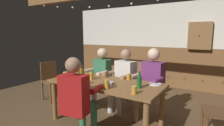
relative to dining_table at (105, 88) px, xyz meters
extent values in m
plane|color=brown|center=(0.00, -0.04, -0.63)|extent=(7.03, 7.03, 0.00)
cube|color=silver|center=(0.00, 2.88, 1.13)|extent=(5.86, 0.12, 1.23)
cube|color=brown|center=(0.00, 2.88, -0.06)|extent=(5.86, 0.12, 1.15)
cube|color=brown|center=(0.00, 0.00, 0.08)|extent=(1.88, 0.84, 0.04)
cylinder|color=brown|center=(-0.86, -0.34, -0.29)|extent=(0.08, 0.08, 0.70)
cylinder|color=brown|center=(-0.86, 0.34, -0.29)|extent=(0.08, 0.08, 0.70)
cylinder|color=brown|center=(0.86, 0.34, -0.29)|extent=(0.08, 0.08, 0.70)
cube|color=#33724C|center=(-0.56, 0.72, 0.09)|extent=(0.38, 0.24, 0.53)
sphere|color=beige|center=(-0.56, 0.72, 0.49)|extent=(0.21, 0.21, 0.21)
cylinder|color=#B78493|center=(-0.48, 0.55, -0.15)|extent=(0.17, 0.43, 0.13)
cylinder|color=#B78493|center=(-0.68, 0.57, -0.15)|extent=(0.17, 0.43, 0.13)
cylinder|color=#B78493|center=(-0.50, 0.34, -0.42)|extent=(0.10, 0.10, 0.42)
cylinder|color=#B78493|center=(-0.70, 0.36, -0.42)|extent=(0.10, 0.10, 0.42)
cylinder|color=beige|center=(-0.38, 0.46, 0.12)|extent=(0.11, 0.29, 0.08)
cylinder|color=beige|center=(-0.80, 0.50, 0.12)|extent=(0.11, 0.29, 0.08)
cube|color=silver|center=(0.00, 0.72, 0.09)|extent=(0.43, 0.30, 0.53)
sphere|color=#9E755B|center=(0.00, 0.72, 0.49)|extent=(0.21, 0.21, 0.21)
cylinder|color=silver|center=(0.08, 0.57, -0.15)|extent=(0.20, 0.40, 0.13)
cylinder|color=silver|center=(-0.13, 0.61, -0.15)|extent=(0.20, 0.40, 0.13)
cylinder|color=silver|center=(0.05, 0.38, -0.42)|extent=(0.10, 0.10, 0.42)
cylinder|color=silver|center=(-0.17, 0.42, -0.42)|extent=(0.10, 0.10, 0.42)
cylinder|color=#9E755B|center=(0.18, 0.43, 0.12)|extent=(0.13, 0.29, 0.08)
cylinder|color=#9E755B|center=(-0.27, 0.51, 0.12)|extent=(0.13, 0.29, 0.08)
cube|color=#6B2D66|center=(0.56, 0.72, 0.11)|extent=(0.42, 0.27, 0.56)
sphere|color=beige|center=(0.56, 0.72, 0.52)|extent=(0.22, 0.22, 0.22)
cylinder|color=#997F60|center=(0.64, 0.54, -0.15)|extent=(0.20, 0.45, 0.13)
cylinder|color=#997F60|center=(0.43, 0.58, -0.15)|extent=(0.20, 0.45, 0.13)
cylinder|color=#997F60|center=(0.61, 0.33, -0.42)|extent=(0.10, 0.10, 0.42)
cylinder|color=#997F60|center=(0.39, 0.36, -0.42)|extent=(0.10, 0.10, 0.42)
cylinder|color=#6B2D66|center=(0.75, 0.44, 0.13)|extent=(0.13, 0.29, 0.08)
cylinder|color=beige|center=(0.30, 0.52, 0.13)|extent=(0.13, 0.29, 0.08)
cube|color=#AD1919|center=(0.00, -0.72, 0.09)|extent=(0.40, 0.27, 0.53)
sphere|color=#9E755B|center=(0.00, -0.72, 0.48)|extent=(0.20, 0.20, 0.20)
cylinder|color=#33724C|center=(-0.13, -0.59, -0.15)|extent=(0.20, 0.42, 0.13)
cylinder|color=#33724C|center=(0.07, -0.55, -0.15)|extent=(0.20, 0.42, 0.13)
cylinder|color=#33724C|center=(-0.16, -0.39, -0.42)|extent=(0.10, 0.10, 0.42)
cylinder|color=#33724C|center=(0.03, -0.35, -0.42)|extent=(0.10, 0.10, 0.42)
cylinder|color=#AD1919|center=(-0.25, -0.52, 0.12)|extent=(0.13, 0.29, 0.08)
cylinder|color=#AD1919|center=(0.16, -0.44, 0.12)|extent=(0.13, 0.29, 0.08)
cube|color=brown|center=(1.65, 0.39, -0.18)|extent=(0.53, 0.53, 0.02)
cylinder|color=brown|center=(1.42, 0.53, -0.41)|extent=(0.04, 0.04, 0.44)
cube|color=brown|center=(0.04, 1.30, -0.18)|extent=(0.45, 0.45, 0.02)
cube|color=brown|center=(0.05, 1.50, 0.04)|extent=(0.40, 0.04, 0.42)
cylinder|color=brown|center=(0.23, 1.10, -0.41)|extent=(0.04, 0.04, 0.44)
cylinder|color=brown|center=(-0.15, 1.11, -0.41)|extent=(0.04, 0.04, 0.44)
cylinder|color=brown|center=(0.24, 1.48, -0.41)|extent=(0.04, 0.04, 0.44)
cylinder|color=brown|center=(-0.14, 1.49, -0.41)|extent=(0.04, 0.04, 0.44)
cube|color=brown|center=(-1.66, 0.31, -0.18)|extent=(0.51, 0.51, 0.02)
cube|color=brown|center=(-1.85, 0.35, 0.04)|extent=(0.10, 0.39, 0.42)
cylinder|color=brown|center=(-1.44, 0.46, -0.41)|extent=(0.04, 0.04, 0.44)
cylinder|color=brown|center=(-1.51, 0.09, -0.41)|extent=(0.04, 0.04, 0.44)
cylinder|color=brown|center=(-1.81, 0.53, -0.41)|extent=(0.04, 0.04, 0.44)
cylinder|color=brown|center=(-1.88, 0.16, -0.41)|extent=(0.04, 0.04, 0.44)
cube|color=#B2B7BC|center=(0.15, -0.11, 0.13)|extent=(0.14, 0.10, 0.05)
cylinder|color=white|center=(0.75, 0.28, 0.11)|extent=(0.21, 0.21, 0.01)
cylinder|color=gold|center=(-0.43, -0.12, 0.19)|extent=(0.07, 0.07, 0.18)
cylinder|color=gold|center=(-0.43, -0.12, 0.32)|extent=(0.03, 0.03, 0.07)
cylinder|color=#195923|center=(0.62, -0.02, 0.19)|extent=(0.07, 0.07, 0.17)
cylinder|color=#195923|center=(0.62, -0.02, 0.31)|extent=(0.03, 0.03, 0.08)
cylinder|color=#195923|center=(-0.46, -0.28, 0.20)|extent=(0.06, 0.06, 0.20)
cylinder|color=#195923|center=(-0.46, -0.28, 0.34)|extent=(0.03, 0.03, 0.08)
cylinder|color=#593314|center=(-0.52, 0.03, 0.19)|extent=(0.06, 0.06, 0.17)
cylinder|color=#593314|center=(-0.52, 0.03, 0.30)|extent=(0.03, 0.03, 0.06)
cylinder|color=#4C2D19|center=(-0.16, 0.29, 0.15)|extent=(0.06, 0.06, 0.10)
cylinder|color=gold|center=(0.67, -0.30, 0.15)|extent=(0.07, 0.07, 0.11)
cylinder|color=#E5C64C|center=(-0.63, -0.26, 0.17)|extent=(0.08, 0.08, 0.14)
cylinder|color=gold|center=(0.24, -0.31, 0.17)|extent=(0.07, 0.07, 0.13)
cylinder|color=gold|center=(-0.30, 0.01, 0.17)|extent=(0.07, 0.07, 0.13)
cylinder|color=#E5C64C|center=(-0.18, -0.31, 0.16)|extent=(0.07, 0.07, 0.12)
cylinder|color=gold|center=(0.26, 0.34, 0.15)|extent=(0.06, 0.06, 0.11)
cube|color=brown|center=(1.07, 2.75, 0.85)|extent=(0.56, 0.12, 0.70)
sphere|color=black|center=(1.07, 2.68, 0.85)|extent=(0.03, 0.03, 0.03)
sphere|color=#F9EAB2|center=(-2.05, 0.47, 1.54)|extent=(0.04, 0.04, 0.04)
sphere|color=#F9EAB2|center=(-1.59, 0.47, 1.48)|extent=(0.04, 0.04, 0.04)
sphere|color=#F9EAB2|center=(-1.14, 0.47, 1.44)|extent=(0.04, 0.04, 0.04)
sphere|color=#F9EAB2|center=(-0.68, 0.47, 1.40)|extent=(0.04, 0.04, 0.04)
sphere|color=#F9EAB2|center=(-0.23, 0.47, 1.39)|extent=(0.04, 0.04, 0.04)
sphere|color=#F9EAB2|center=(0.23, 0.47, 1.39)|extent=(0.04, 0.04, 0.04)
sphere|color=#F9EAB2|center=(0.68, 0.47, 1.40)|extent=(0.04, 0.04, 0.04)
camera|label=1|loc=(1.62, -2.35, 0.87)|focal=28.53mm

